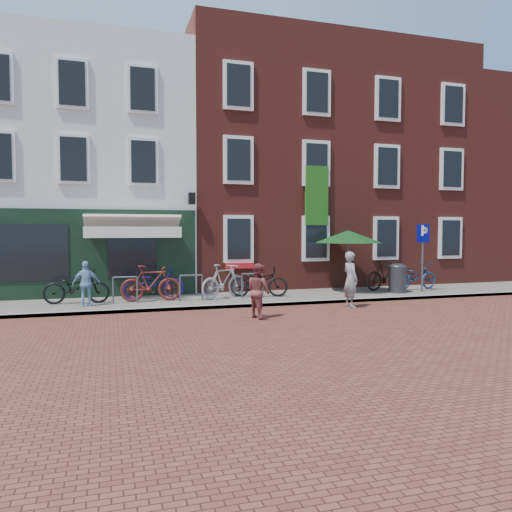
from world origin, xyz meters
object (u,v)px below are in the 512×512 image
object	(u,v)px
bicycle_1	(151,283)
cafe_person	(86,284)
parking_sign	(423,245)
bicycle_2	(154,283)
litter_bin	(397,276)
bicycle_4	(259,281)
bicycle_0	(76,287)
bicycle_6	(416,276)
parasol	(348,234)
boy	(259,291)
bicycle_5	(386,275)
woman	(350,279)
bicycle_3	(224,281)

from	to	relation	value
bicycle_1	cafe_person	bearing A→B (deg)	106.57
parking_sign	bicycle_2	xyz separation A→B (m)	(-9.43, 0.83, -1.17)
litter_bin	bicycle_4	xyz separation A→B (m)	(-5.03, 0.41, -0.07)
parking_sign	cafe_person	world-z (taller)	parking_sign
bicycle_0	bicycle_6	xyz separation A→B (m)	(11.85, 0.01, 0.00)
parasol	bicycle_0	world-z (taller)	parasol
cafe_person	parking_sign	bearing A→B (deg)	171.97
boy	bicycle_6	bearing A→B (deg)	-83.34
litter_bin	bicycle_6	size ratio (longest dim) A/B	0.58
bicycle_5	bicycle_4	bearing A→B (deg)	82.25
cafe_person	parasol	bearing A→B (deg)	176.81
parking_sign	bicycle_0	xyz separation A→B (m)	(-11.75, 0.53, -1.17)
woman	cafe_person	bearing A→B (deg)	72.10
bicycle_4	bicycle_1	bearing A→B (deg)	107.59
bicycle_2	bicycle_3	distance (m)	2.23
parasol	bicycle_1	size ratio (longest dim) A/B	1.33
woman	bicycle_1	distance (m)	6.13
bicycle_0	boy	bearing A→B (deg)	-120.91
parasol	bicycle_4	xyz separation A→B (m)	(-3.43, -0.29, -1.56)
bicycle_3	bicycle_4	bearing A→B (deg)	-117.58
litter_bin	bicycle_2	world-z (taller)	litter_bin
parking_sign	bicycle_5	xyz separation A→B (m)	(-1.03, 0.73, -1.12)
litter_bin	parking_sign	bearing A→B (deg)	-2.11
boy	bicycle_2	size ratio (longest dim) A/B	0.75
boy	parking_sign	bearing A→B (deg)	-86.66
woman	cafe_person	size ratio (longest dim) A/B	1.27
woman	boy	size ratio (longest dim) A/B	1.16
parasol	bicycle_1	distance (m)	7.14
parking_sign	bicycle_2	world-z (taller)	parking_sign
bicycle_0	bicycle_1	bearing A→B (deg)	-89.16
bicycle_5	litter_bin	bearing A→B (deg)	171.25
bicycle_1	bicycle_4	xyz separation A→B (m)	(3.53, 0.06, -0.06)
litter_bin	bicycle_2	bearing A→B (deg)	174.66
bicycle_1	parasol	bearing A→B (deg)	-84.16
woman	bicycle_3	size ratio (longest dim) A/B	0.90
parasol	parking_sign	bearing A→B (deg)	-15.79
bicycle_0	bicycle_6	bearing A→B (deg)	-85.36
parking_sign	cafe_person	xyz separation A→B (m)	(-11.45, -0.07, -1.02)
bicycle_4	bicycle_5	xyz separation A→B (m)	(5.00, 0.28, 0.06)
boy	bicycle_1	distance (m)	4.09
litter_bin	boy	xyz separation A→B (m)	(-6.04, -2.87, 0.05)
parasol	litter_bin	bearing A→B (deg)	-23.61
bicycle_2	bicycle_5	bearing A→B (deg)	-87.87
bicycle_6	cafe_person	bearing A→B (deg)	83.51
parasol	bicycle_4	world-z (taller)	parasol
boy	cafe_person	bearing A→B (deg)	39.31
parasol	bicycle_1	bearing A→B (deg)	-177.12
litter_bin	bicycle_5	size ratio (longest dim) A/B	0.60
parking_sign	bicycle_2	bearing A→B (deg)	175.00
boy	cafe_person	xyz separation A→B (m)	(-4.41, 2.76, 0.04)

